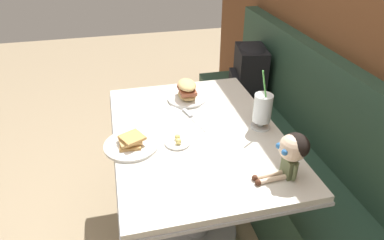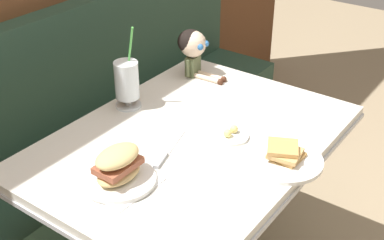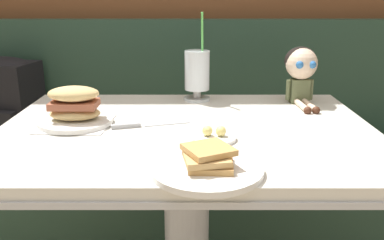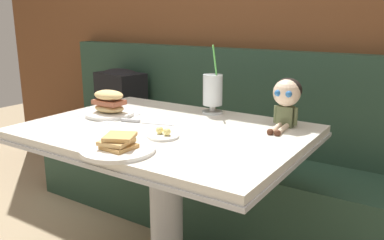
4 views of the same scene
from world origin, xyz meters
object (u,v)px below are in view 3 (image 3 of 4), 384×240
toast_plate (206,166)px  backpack (0,102)px  sandwich_plate (73,110)px  milkshake_glass (195,73)px  seated_doll (299,67)px  butter_saucer (212,136)px  butter_knife (136,125)px

toast_plate → backpack: backpack is taller
sandwich_plate → backpack: sandwich_plate is taller
milkshake_glass → seated_doll: 0.37m
toast_plate → seated_doll: bearing=60.0°
butter_saucer → seated_doll: size_ratio=0.54×
sandwich_plate → seated_doll: bearing=19.4°
sandwich_plate → toast_plate: bearing=-42.3°
butter_saucer → butter_knife: bearing=153.0°
toast_plate → butter_saucer: size_ratio=2.08×
butter_knife → milkshake_glass: bearing=60.5°
butter_saucer → butter_knife: butter_saucer is taller
butter_knife → seated_doll: (0.54, 0.28, 0.12)m
toast_plate → seated_doll: (0.35, 0.60, 0.11)m
sandwich_plate → seated_doll: 0.78m
toast_plate → backpack: 1.27m
toast_plate → seated_doll: seated_doll is taller
butter_knife → backpack: (-0.67, 0.60, -0.09)m
sandwich_plate → milkshake_glass: bearing=38.7°
butter_knife → sandwich_plate: bearing=172.9°
milkshake_glass → backpack: size_ratio=0.78×
milkshake_glass → sandwich_plate: bearing=-141.3°
seated_doll → backpack: size_ratio=0.55×
toast_plate → backpack: (-0.86, 0.92, -0.10)m
backpack → butter_saucer: bearing=-38.7°
backpack → butter_knife: bearing=-41.9°
seated_doll → butter_knife: bearing=-152.7°
butter_saucer → butter_knife: size_ratio=0.52×
sandwich_plate → butter_saucer: bearing=-18.4°
sandwich_plate → butter_knife: bearing=-7.1°
toast_plate → butter_knife: toast_plate is taller
milkshake_glass → butter_saucer: milkshake_glass is taller
butter_knife → backpack: size_ratio=0.57×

